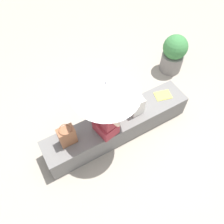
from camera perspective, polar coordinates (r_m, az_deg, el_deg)
The scene contains 8 objects.
ground_plane at distance 4.15m, azimuth 1.32°, elevation -5.07°, with size 14.00×14.00×0.00m, color #9E9384.
stone_bench at distance 3.97m, azimuth 1.38°, elevation -3.48°, with size 2.58×0.51×0.44m, color slate.
person_seated at distance 3.34m, azimuth -1.64°, elevation -1.12°, with size 0.34×0.50×0.90m.
parasol at distance 2.97m, azimuth -1.49°, elevation 5.78°, with size 0.94×0.94×1.05m.
handbag_black at distance 3.48m, azimuth -11.02°, elevation -5.78°, with size 0.25×0.19×0.36m.
tote_bag_canvas at distance 3.74m, azimuth 6.24°, elevation 1.44°, with size 0.21×0.16×0.35m.
magazine at distance 4.17m, azimuth 12.44°, elevation 4.03°, with size 0.28×0.20×0.01m, color #EAE04C.
planter_near at distance 5.03m, azimuth 14.96°, elevation 13.79°, with size 0.49×0.49×0.83m.
Camera 1 is at (1.13, 1.76, 3.59)m, focal length 37.12 mm.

